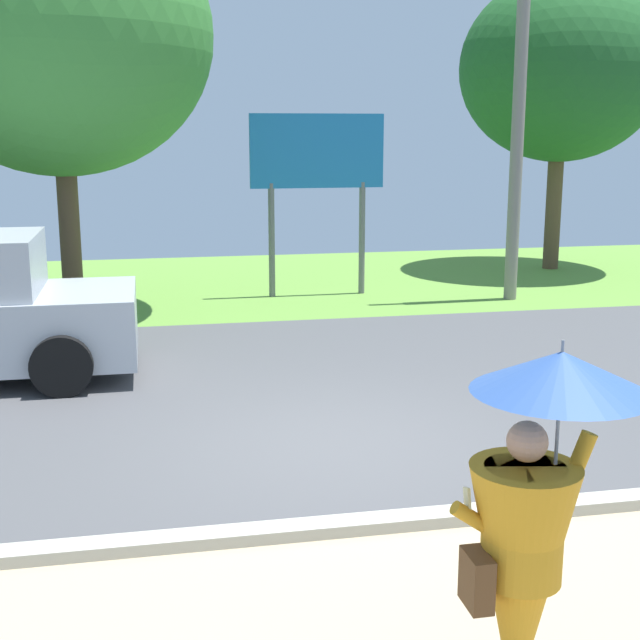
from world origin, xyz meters
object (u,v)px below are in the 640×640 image
monk_pedestrian (529,531)px  tree_right_mid (58,34)px  utility_pole (520,86)px  roadside_billboard (317,164)px  tree_left_far (561,69)px

monk_pedestrian → tree_right_mid: tree_right_mid is taller
utility_pole → roadside_billboard: bearing=161.9°
tree_left_far → tree_right_mid: size_ratio=0.93×
roadside_billboard → tree_right_mid: bearing=-169.3°
monk_pedestrian → roadside_billboard: size_ratio=0.61×
utility_pole → tree_left_far: bearing=53.8°
utility_pole → roadside_billboard: utility_pole is taller
roadside_billboard → tree_right_mid: size_ratio=0.49×
monk_pedestrian → tree_left_far: bearing=58.4°
tree_left_far → tree_right_mid: (-10.64, -3.09, 0.21)m
tree_left_far → monk_pedestrian: bearing=-116.5°
monk_pedestrian → roadside_billboard: roadside_billboard is taller
monk_pedestrian → roadside_billboard: 12.76m
monk_pedestrian → utility_pole: size_ratio=0.28×
monk_pedestrian → tree_left_far: (7.39, 14.83, 3.46)m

